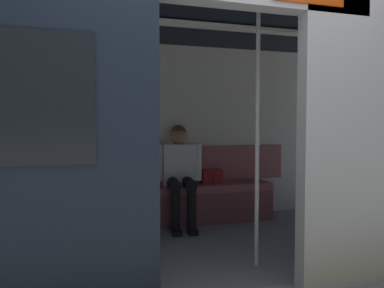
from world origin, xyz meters
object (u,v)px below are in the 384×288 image
Objects in this scene: grab_pole_door at (149,141)px; grab_pole_far at (257,139)px; book at (142,186)px; train_car at (176,92)px; handbag at (211,177)px; person_seated at (180,168)px; bench_seat at (162,196)px.

grab_pole_far is (-0.93, -0.01, 0.00)m from grab_pole_door.
book is 0.10× the size of grab_pole_door.
train_car reaches higher than handbag.
handbag is at bearing -125.33° from grab_pole_door.
train_car is at bearing -47.52° from grab_pole_far.
handbag is (-0.73, -0.97, -0.96)m from train_car.
train_car is at bearing 53.16° from handbag.
train_car is 2.92× the size of grab_pole_far.
person_seated is 0.55× the size of grab_pole_far.
person_seated reaches higher than book.
handbag is 1.18× the size of book.
handbag is at bearing -126.84° from train_car.
book is 1.82m from grab_pole_far.
handbag is at bearing -96.71° from grab_pole_far.
grab_pole_far reaches higher than book.
train_car is 1.43m from book.
grab_pole_door reaches higher than book.
train_car is 2.27× the size of bench_seat.
person_seated is 1.67m from grab_pole_door.
grab_pole_far reaches higher than handbag.
person_seated is 1.55m from grab_pole_far.
bench_seat is 1.76m from grab_pole_door.
bench_seat is at bearing -72.99° from grab_pole_far.
grab_pole_door is (0.68, 1.48, 0.40)m from person_seated.
grab_pole_far is at bearing 143.46° from book.
person_seated is at bearing 166.34° from bench_seat.
grab_pole_door is at bearing 73.06° from bench_seat.
bench_seat is at bearing -163.20° from book.
grab_pole_door reaches higher than bench_seat.
person_seated is at bearing -163.50° from book.
train_car is at bearing 85.15° from bench_seat.
handbag reaches higher than bench_seat.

